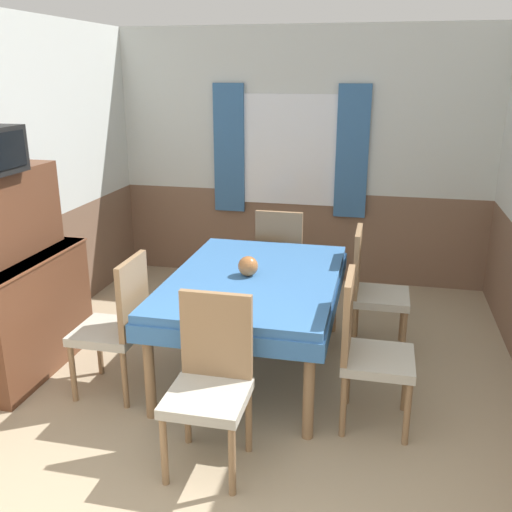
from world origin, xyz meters
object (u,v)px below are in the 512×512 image
chair_head_window (281,258)px  sideboard (20,289)px  chair_left_near (118,322)px  chair_right_near (367,347)px  vase (248,266)px  dining_table (254,289)px  chair_head_near (211,378)px  chair_right_far (372,287)px

chair_head_window → sideboard: size_ratio=0.66×
chair_left_near → chair_head_window: bearing=-27.1°
chair_head_window → sideboard: sideboard is taller
chair_right_near → chair_left_near: (-1.67, 0.00, 0.00)m
chair_left_near → vase: bearing=-56.8°
dining_table → chair_head_near: (0.00, -1.10, -0.12)m
chair_left_near → chair_head_near: bearing=-124.4°
chair_right_far → vase: 1.07m
chair_right_near → sideboard: sideboard is taller
dining_table → chair_head_near: chair_head_near is taller
chair_right_near → chair_left_near: bearing=-90.0°
dining_table → chair_right_near: size_ratio=1.76×
chair_left_near → sideboard: 0.86m
dining_table → chair_right_far: size_ratio=1.76×
chair_left_near → chair_right_far: bearing=-57.6°
dining_table → vase: bearing=-165.1°
sideboard → vase: (1.63, 0.36, 0.18)m
dining_table → chair_right_near: chair_right_near is taller
sideboard → chair_right_near: bearing=-3.6°
dining_table → chair_right_near: (0.84, -0.53, -0.12)m
chair_head_near → vase: size_ratio=6.83×
chair_right_far → dining_table: bearing=-57.6°
chair_right_near → dining_table: bearing=-122.4°
dining_table → vase: 0.18m
chair_head_window → chair_right_near: size_ratio=1.00×
chair_right_far → chair_head_window: bearing=-124.4°
chair_right_far → sideboard: sideboard is taller
chair_head_window → vase: chair_head_window is taller
chair_right_far → vase: chair_right_far is taller
chair_head_window → chair_right_far: size_ratio=1.00×
dining_table → chair_head_window: size_ratio=1.76×
chair_left_near → chair_right_near: bearing=-90.0°
chair_right_far → chair_head_near: size_ratio=1.00×
chair_right_far → chair_left_near: size_ratio=1.00×
chair_left_near → sideboard: (-0.84, 0.16, 0.11)m
vase → chair_head_window: bearing=87.7°
vase → chair_right_far: bearing=31.6°
chair_right_near → chair_left_near: size_ratio=1.00×
dining_table → chair_head_window: chair_head_window is taller
chair_right_near → sideboard: size_ratio=0.66×
chair_right_far → chair_head_near: 1.84m
chair_head_window → sideboard: 2.24m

